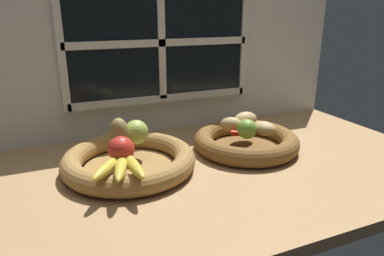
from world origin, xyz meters
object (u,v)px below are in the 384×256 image
(apple_red_front, at_px, (121,149))
(potato_back, at_px, (245,120))
(fruit_bowl_right, at_px, (247,142))
(pear_brown, at_px, (119,134))
(potato_oblong, at_px, (231,124))
(lime_near, at_px, (247,129))
(potato_large, at_px, (247,126))
(fruit_bowl_left, at_px, (129,161))
(potato_small, at_px, (263,128))
(chili_pepper, at_px, (249,133))
(banana_bunch_front, at_px, (121,165))
(apple_green_back, at_px, (136,132))

(apple_red_front, distance_m, potato_back, 0.44)
(fruit_bowl_right, distance_m, pear_brown, 0.39)
(potato_oblong, height_order, lime_near, lime_near)
(apple_red_front, distance_m, potato_large, 0.41)
(fruit_bowl_left, relative_size, potato_small, 4.55)
(potato_small, relative_size, chili_pepper, 0.75)
(lime_near, bearing_deg, fruit_bowl_right, 56.31)
(potato_oblong, bearing_deg, banana_bunch_front, -159.04)
(apple_red_front, distance_m, banana_bunch_front, 0.05)
(apple_green_back, distance_m, potato_small, 0.38)
(fruit_bowl_right, bearing_deg, potato_small, -45.00)
(potato_small, bearing_deg, pear_brown, 172.33)
(apple_red_front, xyz_separation_m, chili_pepper, (0.39, 0.03, -0.02))
(pear_brown, relative_size, potato_large, 1.36)
(fruit_bowl_left, distance_m, fruit_bowl_right, 0.37)
(lime_near, bearing_deg, chili_pepper, 38.57)
(banana_bunch_front, relative_size, potato_large, 2.57)
(potato_small, relative_size, lime_near, 1.36)
(banana_bunch_front, height_order, potato_back, potato_back)
(fruit_bowl_left, relative_size, apple_red_front, 5.46)
(fruit_bowl_right, bearing_deg, potato_back, 65.56)
(fruit_bowl_right, distance_m, potato_small, 0.07)
(fruit_bowl_right, xyz_separation_m, potato_back, (0.02, 0.05, 0.06))
(pear_brown, bearing_deg, potato_small, -7.67)
(potato_oblong, bearing_deg, potato_back, 15.95)
(fruit_bowl_left, distance_m, apple_red_front, 0.10)
(pear_brown, bearing_deg, fruit_bowl_left, -50.29)
(pear_brown, height_order, banana_bunch_front, pear_brown)
(fruit_bowl_right, distance_m, apple_red_front, 0.41)
(apple_green_back, height_order, pear_brown, pear_brown)
(apple_green_back, relative_size, potato_large, 1.06)
(potato_large, bearing_deg, lime_near, -123.69)
(potato_oblong, height_order, potato_small, potato_oblong)
(potato_back, bearing_deg, lime_near, -118.98)
(potato_oblong, distance_m, lime_near, 0.07)
(fruit_bowl_right, bearing_deg, pear_brown, 176.75)
(apple_red_front, height_order, potato_small, apple_red_front)
(apple_green_back, height_order, potato_small, apple_green_back)
(potato_back, bearing_deg, apple_green_back, -179.70)
(fruit_bowl_right, xyz_separation_m, potato_oblong, (-0.04, 0.03, 0.05))
(banana_bunch_front, relative_size, potato_oblong, 2.46)
(banana_bunch_front, bearing_deg, potato_back, 20.27)
(fruit_bowl_left, bearing_deg, apple_green_back, 53.50)
(fruit_bowl_right, distance_m, potato_oblong, 0.07)
(apple_red_front, distance_m, potato_oblong, 0.37)
(apple_red_front, bearing_deg, pear_brown, 80.55)
(fruit_bowl_left, bearing_deg, chili_pepper, -4.91)
(potato_oblong, bearing_deg, fruit_bowl_right, -37.87)
(apple_green_back, bearing_deg, pear_brown, -155.38)
(apple_red_front, bearing_deg, banana_bunch_front, -103.52)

